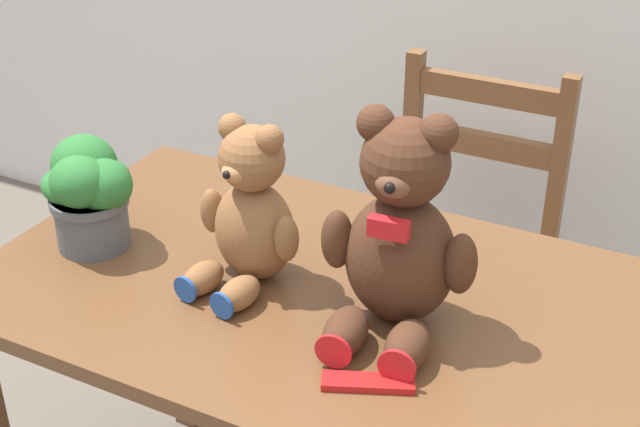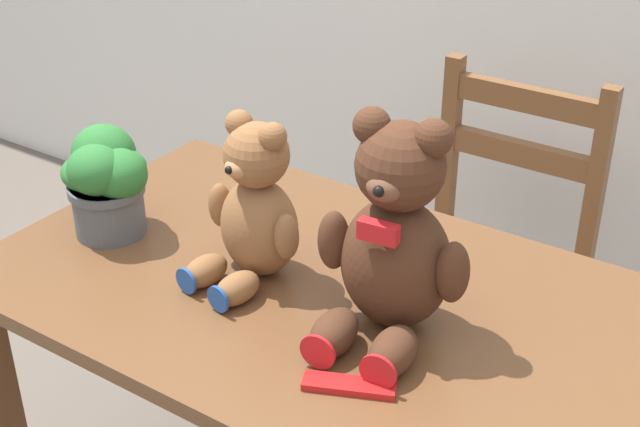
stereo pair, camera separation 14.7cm
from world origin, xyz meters
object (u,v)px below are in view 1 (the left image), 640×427
at_px(chocolate_bar, 368,383).
at_px(teddy_bear_left, 250,214).
at_px(wooden_chair_behind, 458,256).
at_px(teddy_bear_right, 399,237).
at_px(potted_plant, 89,189).

bearing_deg(chocolate_bar, teddy_bear_left, 150.17).
relative_size(teddy_bear_left, chocolate_bar, 2.16).
distance_m(wooden_chair_behind, teddy_bear_right, 0.89).
relative_size(wooden_chair_behind, teddy_bear_right, 2.51).
bearing_deg(teddy_bear_left, potted_plant, 14.64).
bearing_deg(potted_plant, teddy_bear_left, 6.04).
height_order(potted_plant, chocolate_bar, potted_plant).
height_order(wooden_chair_behind, teddy_bear_right, teddy_bear_right).
distance_m(teddy_bear_right, chocolate_bar, 0.23).
bearing_deg(teddy_bear_left, teddy_bear_right, -171.93).
bearing_deg(teddy_bear_right, potted_plant, -2.69).
height_order(teddy_bear_right, chocolate_bar, teddy_bear_right).
height_order(wooden_chair_behind, teddy_bear_left, teddy_bear_left).
bearing_deg(chocolate_bar, wooden_chair_behind, 99.70).
distance_m(potted_plant, chocolate_bar, 0.66).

